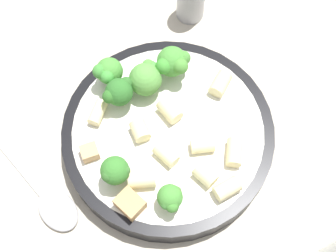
% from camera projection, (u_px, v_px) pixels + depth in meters
% --- Properties ---
extents(ground_plane, '(2.00, 2.00, 0.00)m').
position_uv_depth(ground_plane, '(168.00, 141.00, 0.53)').
color(ground_plane, '#BCB29E').
extents(pasta_bowl, '(0.23, 0.23, 0.03)m').
position_uv_depth(pasta_bowl, '(168.00, 135.00, 0.51)').
color(pasta_bowl, black).
rests_on(pasta_bowl, ground_plane).
extents(broccoli_floret_0, '(0.04, 0.04, 0.04)m').
position_uv_depth(broccoli_floret_0, '(146.00, 78.00, 0.50)').
color(broccoli_floret_0, '#9EC175').
rests_on(broccoli_floret_0, pasta_bowl).
extents(broccoli_floret_1, '(0.04, 0.04, 0.04)m').
position_uv_depth(broccoli_floret_1, '(173.00, 62.00, 0.51)').
color(broccoli_floret_1, '#84AD60').
rests_on(broccoli_floret_1, pasta_bowl).
extents(broccoli_floret_2, '(0.03, 0.03, 0.04)m').
position_uv_depth(broccoli_floret_2, '(107.00, 73.00, 0.51)').
color(broccoli_floret_2, '#84AD60').
rests_on(broccoli_floret_2, pasta_bowl).
extents(broccoli_floret_3, '(0.03, 0.04, 0.04)m').
position_uv_depth(broccoli_floret_3, '(118.00, 92.00, 0.49)').
color(broccoli_floret_3, '#93B766').
rests_on(broccoli_floret_3, pasta_bowl).
extents(broccoli_floret_4, '(0.03, 0.03, 0.04)m').
position_uv_depth(broccoli_floret_4, '(117.00, 173.00, 0.46)').
color(broccoli_floret_4, '#84AD60').
rests_on(broccoli_floret_4, pasta_bowl).
extents(broccoli_floret_5, '(0.03, 0.03, 0.03)m').
position_uv_depth(broccoli_floret_5, '(170.00, 198.00, 0.45)').
color(broccoli_floret_5, '#93B766').
rests_on(broccoli_floret_5, pasta_bowl).
extents(rigatoni_0, '(0.02, 0.02, 0.02)m').
position_uv_depth(rigatoni_0, '(205.00, 175.00, 0.47)').
color(rigatoni_0, beige).
rests_on(rigatoni_0, pasta_bowl).
extents(rigatoni_1, '(0.02, 0.03, 0.02)m').
position_uv_depth(rigatoni_1, '(220.00, 83.00, 0.52)').
color(rigatoni_1, beige).
rests_on(rigatoni_1, pasta_bowl).
extents(rigatoni_2, '(0.03, 0.03, 0.02)m').
position_uv_depth(rigatoni_2, '(234.00, 152.00, 0.48)').
color(rigatoni_2, beige).
rests_on(rigatoni_2, pasta_bowl).
extents(rigatoni_3, '(0.03, 0.02, 0.02)m').
position_uv_depth(rigatoni_3, '(140.00, 131.00, 0.49)').
color(rigatoni_3, beige).
rests_on(rigatoni_3, pasta_bowl).
extents(rigatoni_4, '(0.03, 0.03, 0.02)m').
position_uv_depth(rigatoni_4, '(142.00, 179.00, 0.47)').
color(rigatoni_4, beige).
rests_on(rigatoni_4, pasta_bowl).
extents(rigatoni_5, '(0.02, 0.03, 0.02)m').
position_uv_depth(rigatoni_5, '(227.00, 189.00, 0.47)').
color(rigatoni_5, beige).
rests_on(rigatoni_5, pasta_bowl).
extents(rigatoni_6, '(0.03, 0.03, 0.01)m').
position_uv_depth(rigatoni_6, '(203.00, 146.00, 0.49)').
color(rigatoni_6, beige).
rests_on(rigatoni_6, pasta_bowl).
extents(rigatoni_7, '(0.03, 0.02, 0.02)m').
position_uv_depth(rigatoni_7, '(170.00, 110.00, 0.50)').
color(rigatoni_7, beige).
rests_on(rigatoni_7, pasta_bowl).
extents(rigatoni_8, '(0.03, 0.02, 0.02)m').
position_uv_depth(rigatoni_8, '(166.00, 154.00, 0.48)').
color(rigatoni_8, beige).
rests_on(rigatoni_8, pasta_bowl).
extents(rigatoni_9, '(0.02, 0.03, 0.01)m').
position_uv_depth(rigatoni_9, '(98.00, 113.00, 0.50)').
color(rigatoni_9, beige).
rests_on(rigatoni_9, pasta_bowl).
extents(chicken_chunk_0, '(0.02, 0.02, 0.01)m').
position_uv_depth(chicken_chunk_0, '(90.00, 152.00, 0.48)').
color(chicken_chunk_0, tan).
rests_on(chicken_chunk_0, pasta_bowl).
extents(chicken_chunk_1, '(0.03, 0.02, 0.02)m').
position_uv_depth(chicken_chunk_1, '(130.00, 204.00, 0.46)').
color(chicken_chunk_1, tan).
rests_on(chicken_chunk_1, pasta_bowl).
extents(spoon, '(0.16, 0.04, 0.01)m').
position_uv_depth(spoon, '(46.00, 196.00, 0.50)').
color(spoon, '#B2B2B7').
rests_on(spoon, ground_plane).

